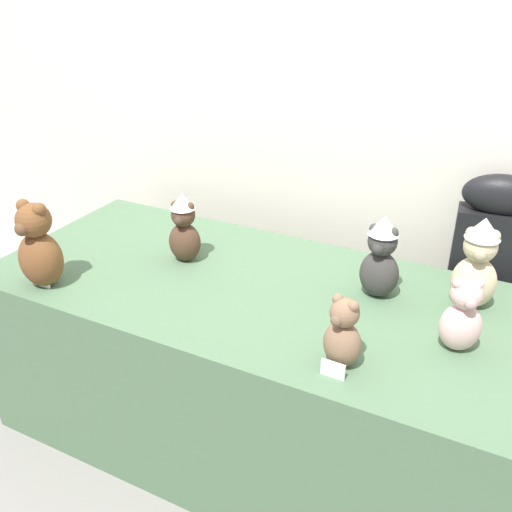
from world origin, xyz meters
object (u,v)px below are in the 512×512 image
teddy_bear_chestnut (39,247)px  instrument_case (480,301)px  teddy_bear_charcoal (381,258)px  teddy_bear_mocha (343,334)px  teddy_bear_blush (462,317)px  teddy_bear_cocoa (184,228)px  display_table (256,366)px  teddy_bear_sand (477,264)px

teddy_bear_chestnut → instrument_case: bearing=33.0°
teddy_bear_charcoal → teddy_bear_mocha: 0.42m
teddy_bear_chestnut → teddy_bear_blush: 1.39m
teddy_bear_charcoal → teddy_bear_blush: bearing=-28.9°
teddy_bear_cocoa → teddy_bear_blush: bearing=-15.4°
teddy_bear_charcoal → teddy_bear_chestnut: (-1.07, -0.47, 0.00)m
teddy_bear_chestnut → display_table: bearing=26.1°
instrument_case → teddy_bear_sand: bearing=-100.2°
teddy_bear_charcoal → teddy_bear_chestnut: bearing=-153.0°
teddy_bear_cocoa → display_table: bearing=-19.1°
teddy_bear_cocoa → teddy_bear_mocha: bearing=-33.7°
teddy_bear_charcoal → teddy_bear_cocoa: teddy_bear_charcoal is taller
teddy_bear_chestnut → teddy_bear_blush: bearing=11.6°
display_table → teddy_bear_mocha: teddy_bear_mocha is taller
teddy_bear_cocoa → teddy_bear_sand: teddy_bear_sand is taller
teddy_bear_charcoal → teddy_bear_sand: 0.30m
teddy_bear_charcoal → teddy_bear_mocha: (0.02, -0.42, -0.04)m
teddy_bear_charcoal → teddy_bear_sand: (0.29, 0.08, 0.01)m
instrument_case → teddy_bear_cocoa: (-1.04, -0.51, 0.30)m
teddy_bear_charcoal → teddy_bear_cocoa: (-0.73, -0.08, -0.01)m
teddy_bear_mocha → teddy_bear_chestnut: 1.09m
teddy_bear_cocoa → teddy_bear_chestnut: teddy_bear_chestnut is taller
teddy_bear_charcoal → display_table: bearing=-157.3°
teddy_bear_cocoa → teddy_bear_sand: size_ratio=0.86×
display_table → instrument_case: size_ratio=1.85×
teddy_bear_chestnut → teddy_bear_sand: size_ratio=1.00×
teddy_bear_mocha → teddy_bear_sand: 0.57m
teddy_bear_blush → teddy_bear_mocha: bearing=-167.5°
instrument_case → teddy_bear_blush: size_ratio=4.44×
teddy_bear_mocha → teddy_bear_chestnut: (-1.08, -0.05, 0.04)m
display_table → teddy_bear_chestnut: bearing=-154.0°
display_table → teddy_bear_blush: 0.83m
teddy_bear_charcoal → teddy_bear_chestnut: 1.16m
teddy_bear_charcoal → teddy_bear_mocha: teddy_bear_charcoal is taller
teddy_bear_sand → instrument_case: bearing=79.3°
display_table → teddy_bear_mocha: 0.67m
teddy_bear_sand → teddy_bear_chestnut: bearing=-166.1°
teddy_bear_blush → teddy_bear_sand: bearing=64.5°
display_table → teddy_bear_charcoal: 0.65m
teddy_bear_charcoal → teddy_bear_sand: size_ratio=0.93×
instrument_case → teddy_bear_chestnut: size_ratio=3.34×
teddy_bear_mocha → display_table: bearing=162.9°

